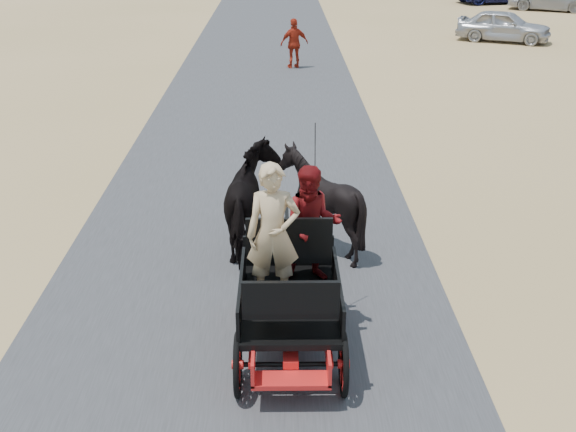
{
  "coord_description": "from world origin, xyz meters",
  "views": [
    {
      "loc": [
        0.54,
        -7.97,
        5.28
      ],
      "look_at": [
        0.66,
        1.55,
        1.2
      ],
      "focal_mm": 45.0,
      "sensor_mm": 36.0,
      "label": 1
    }
  ],
  "objects_px": {
    "carriage": "(290,326)",
    "horse_right": "(321,202)",
    "pedestrian": "(294,43)",
    "car_a": "(504,26)",
    "horse_left": "(253,202)"
  },
  "relations": [
    {
      "from": "carriage",
      "to": "horse_right",
      "type": "distance_m",
      "value": 3.09
    },
    {
      "from": "pedestrian",
      "to": "car_a",
      "type": "bearing_deg",
      "value": -165.69
    },
    {
      "from": "horse_left",
      "to": "horse_right",
      "type": "bearing_deg",
      "value": -180.0
    },
    {
      "from": "horse_right",
      "to": "car_a",
      "type": "xyz_separation_m",
      "value": [
        8.89,
        20.26,
        -0.19
      ]
    },
    {
      "from": "horse_right",
      "to": "pedestrian",
      "type": "distance_m",
      "value": 14.86
    },
    {
      "from": "horse_right",
      "to": "car_a",
      "type": "distance_m",
      "value": 22.12
    },
    {
      "from": "carriage",
      "to": "car_a",
      "type": "height_order",
      "value": "car_a"
    },
    {
      "from": "carriage",
      "to": "horse_right",
      "type": "height_order",
      "value": "horse_right"
    },
    {
      "from": "horse_right",
      "to": "carriage",
      "type": "bearing_deg",
      "value": 79.61
    },
    {
      "from": "horse_left",
      "to": "horse_right",
      "type": "height_order",
      "value": "horse_right"
    },
    {
      "from": "pedestrian",
      "to": "car_a",
      "type": "height_order",
      "value": "pedestrian"
    },
    {
      "from": "car_a",
      "to": "carriage",
      "type": "bearing_deg",
      "value": -177.34
    },
    {
      "from": "horse_right",
      "to": "pedestrian",
      "type": "relative_size",
      "value": 0.98
    },
    {
      "from": "horse_left",
      "to": "car_a",
      "type": "distance_m",
      "value": 22.59
    },
    {
      "from": "carriage",
      "to": "pedestrian",
      "type": "height_order",
      "value": "pedestrian"
    }
  ]
}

